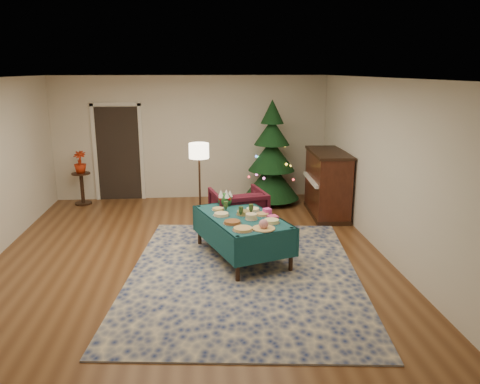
{
  "coord_description": "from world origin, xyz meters",
  "views": [
    {
      "loc": [
        0.16,
        -6.84,
        2.82
      ],
      "look_at": [
        0.83,
        0.65,
        0.84
      ],
      "focal_mm": 35.0,
      "sensor_mm": 36.0,
      "label": 1
    }
  ],
  "objects": [
    {
      "name": "armchair",
      "position": [
        0.82,
        0.94,
        0.45
      ],
      "size": [
        1.02,
        0.98,
        0.9
      ],
      "primitive_type": "imported",
      "rotation": [
        0.0,
        0.0,
        3.35
      ],
      "color": "#400D19",
      "rests_on": "ground"
    },
    {
      "name": "floor_lamp",
      "position": [
        0.16,
        1.66,
        1.28
      ],
      "size": [
        0.37,
        0.37,
        1.51
      ],
      "color": "#A57F3F",
      "rests_on": "ground"
    },
    {
      "name": "platter_2",
      "position": [
        1.18,
        -0.48,
        0.69
      ],
      "size": [
        0.25,
        0.25,
        0.05
      ],
      "color": "silver",
      "rests_on": "buffet_table"
    },
    {
      "name": "christmas_tree",
      "position": [
        1.7,
        2.9,
        1.0
      ],
      "size": [
        1.6,
        1.6,
        2.22
      ],
      "color": "black",
      "rests_on": "ground"
    },
    {
      "name": "napkin_stack",
      "position": [
        1.24,
        -0.24,
        0.68
      ],
      "size": [
        0.17,
        0.17,
        0.04
      ],
      "primitive_type": "cube",
      "rotation": [
        0.0,
        0.0,
        0.34
      ],
      "color": "#F04277",
      "rests_on": "buffet_table"
    },
    {
      "name": "centerpiece",
      "position": [
        0.57,
        0.51,
        0.78
      ],
      "size": [
        0.24,
        0.24,
        0.27
      ],
      "color": "#1E4C1E",
      "rests_on": "buffet_table"
    },
    {
      "name": "doorway",
      "position": [
        -1.6,
        3.48,
        1.1
      ],
      "size": [
        1.08,
        0.04,
        2.16
      ],
      "color": "black",
      "rests_on": "ground"
    },
    {
      "name": "platter_5",
      "position": [
        1.1,
        -0.11,
        0.68
      ],
      "size": [
        0.22,
        0.22,
        0.04
      ],
      "color": "silver",
      "rests_on": "buffet_table"
    },
    {
      "name": "platter_4",
      "position": [
        0.91,
        -0.3,
        0.71
      ],
      "size": [
        0.2,
        0.2,
        0.09
      ],
      "color": "silver",
      "rests_on": "buffet_table"
    },
    {
      "name": "platter_3",
      "position": [
        0.61,
        -0.46,
        0.69
      ],
      "size": [
        0.27,
        0.27,
        0.05
      ],
      "color": "silver",
      "rests_on": "buffet_table"
    },
    {
      "name": "platter_6",
      "position": [
        0.48,
        -0.07,
        0.69
      ],
      "size": [
        0.25,
        0.25,
        0.05
      ],
      "color": "silver",
      "rests_on": "buffet_table"
    },
    {
      "name": "piano",
      "position": [
        2.67,
        1.92,
        0.63
      ],
      "size": [
        0.76,
        1.51,
        1.28
      ],
      "color": "black",
      "rests_on": "ground"
    },
    {
      "name": "buffet_table",
      "position": [
        0.79,
        -0.12,
        0.53
      ],
      "size": [
        1.5,
        1.94,
        0.66
      ],
      "color": "black",
      "rests_on": "ground"
    },
    {
      "name": "platter_7",
      "position": [
        0.82,
        -0.05,
        0.69
      ],
      "size": [
        0.24,
        0.24,
        0.06
      ],
      "color": "silver",
      "rests_on": "buffet_table"
    },
    {
      "name": "potted_plant",
      "position": [
        -2.35,
        3.12,
        0.82
      ],
      "size": [
        0.26,
        0.46,
        0.26
      ],
      "primitive_type": "imported",
      "color": "#AF270C",
      "rests_on": "side_table"
    },
    {
      "name": "rug",
      "position": [
        0.75,
        -0.75,
        0.01
      ],
      "size": [
        3.64,
        4.53,
        0.02
      ],
      "primitive_type": "cube",
      "rotation": [
        0.0,
        0.0,
        -0.11
      ],
      "color": "navy",
      "rests_on": "ground"
    },
    {
      "name": "room_shell",
      "position": [
        0.0,
        0.0,
        1.35
      ],
      "size": [
        7.0,
        7.0,
        7.0
      ],
      "color": "#593319",
      "rests_on": "ground"
    },
    {
      "name": "goblet_1",
      "position": [
        0.94,
        -0.02,
        0.75
      ],
      "size": [
        0.07,
        0.07,
        0.16
      ],
      "color": "#2D471E",
      "rests_on": "buffet_table"
    },
    {
      "name": "platter_9",
      "position": [
        0.44,
        0.22,
        0.68
      ],
      "size": [
        0.21,
        0.21,
        0.04
      ],
      "color": "silver",
      "rests_on": "buffet_table"
    },
    {
      "name": "gift_box",
      "position": [
        1.18,
        -0.05,
        0.71
      ],
      "size": [
        0.14,
        0.14,
        0.09
      ],
      "primitive_type": "cube",
      "rotation": [
        0.0,
        0.0,
        0.34
      ],
      "color": "#EB41A2",
      "rests_on": "buffet_table"
    },
    {
      "name": "goblet_2",
      "position": [
        0.77,
        -0.13,
        0.75
      ],
      "size": [
        0.07,
        0.07,
        0.16
      ],
      "color": "#2D471E",
      "rests_on": "buffet_table"
    },
    {
      "name": "platter_1",
      "position": [
        1.03,
        -0.74,
        0.72
      ],
      "size": [
        0.33,
        0.33,
        0.14
      ],
      "color": "silver",
      "rests_on": "buffet_table"
    },
    {
      "name": "platter_8",
      "position": [
        0.98,
        0.17,
        0.68
      ],
      "size": [
        0.23,
        0.23,
        0.04
      ],
      "color": "silver",
      "rests_on": "buffet_table"
    },
    {
      "name": "side_table",
      "position": [
        -2.35,
        3.12,
        0.34
      ],
      "size": [
        0.39,
        0.39,
        0.69
      ],
      "color": "black",
      "rests_on": "ground"
    },
    {
      "name": "goblet_0",
      "position": [
        0.56,
        0.17,
        0.75
      ],
      "size": [
        0.07,
        0.07,
        0.16
      ],
      "color": "#2D471E",
      "rests_on": "buffet_table"
    },
    {
      "name": "platter_0",
      "position": [
        0.74,
        -0.77,
        0.68
      ],
      "size": [
        0.3,
        0.3,
        0.04
      ],
      "color": "silver",
      "rests_on": "buffet_table"
    }
  ]
}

